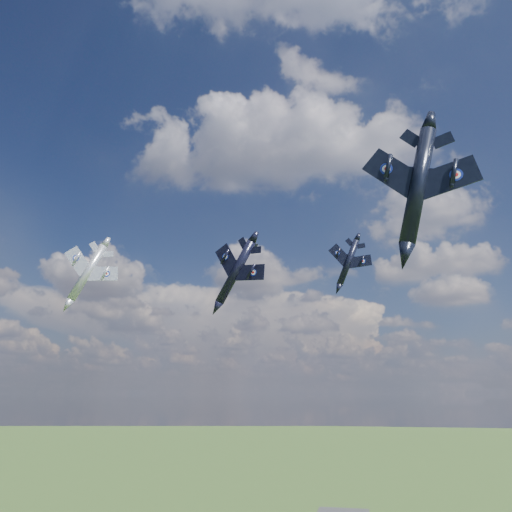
% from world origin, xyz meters
% --- Properties ---
extents(jet_lead_navy, '(14.36, 17.33, 8.36)m').
position_xyz_m(jet_lead_navy, '(-3.30, 10.72, 81.03)').
color(jet_lead_navy, black).
extents(jet_right_navy, '(14.02, 17.53, 6.07)m').
position_xyz_m(jet_right_navy, '(21.81, -17.55, 81.47)').
color(jet_right_navy, black).
extents(jet_high_navy, '(10.39, 13.57, 6.14)m').
position_xyz_m(jet_high_navy, '(13.88, 32.32, 87.20)').
color(jet_high_navy, black).
extents(jet_left_silver, '(16.04, 18.46, 7.73)m').
position_xyz_m(jet_left_silver, '(-31.90, 15.05, 83.38)').
color(jet_left_silver, '#9D9EA7').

